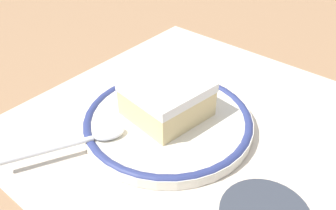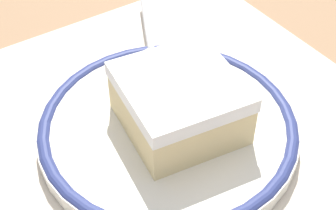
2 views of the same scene
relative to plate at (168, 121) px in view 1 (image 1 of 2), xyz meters
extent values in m
plane|color=#9E7551|center=(0.03, 0.03, -0.01)|extent=(2.40, 2.40, 0.00)
cube|color=beige|center=(0.03, 0.03, -0.01)|extent=(0.43, 0.43, 0.00)
cylinder|color=silver|center=(0.00, 0.00, 0.00)|extent=(0.21, 0.21, 0.01)
torus|color=navy|center=(0.00, 0.00, 0.00)|extent=(0.21, 0.21, 0.01)
cube|color=beige|center=(-0.01, 0.01, 0.02)|extent=(0.10, 0.10, 0.03)
cube|color=white|center=(-0.01, 0.01, 0.05)|extent=(0.10, 0.10, 0.01)
ellipsoid|color=silver|center=(-0.03, -0.07, 0.01)|extent=(0.04, 0.04, 0.01)
cylinder|color=silver|center=(-0.06, -0.13, 0.01)|extent=(0.05, 0.09, 0.01)
camera|label=1|loc=(0.23, -0.27, 0.29)|focal=39.25mm
camera|label=2|loc=(0.16, 0.24, 0.30)|focal=54.68mm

